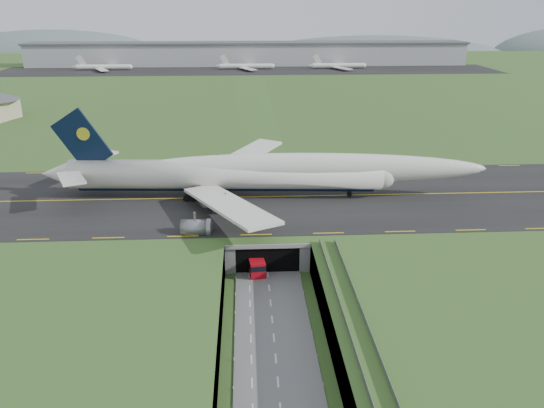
{
  "coord_description": "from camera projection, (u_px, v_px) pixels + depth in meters",
  "views": [
    {
      "loc": [
        -3.83,
        -80.72,
        48.09
      ],
      "look_at": [
        1.45,
        20.0,
        9.33
      ],
      "focal_mm": 35.0,
      "sensor_mm": 36.0,
      "label": 1
    }
  ],
  "objects": [
    {
      "name": "distant_hills",
      "position": [
        316.0,
        60.0,
        498.1
      ],
      "size": [
        700.0,
        91.0,
        60.0
      ],
      "color": "slate",
      "rests_on": "ground"
    },
    {
      "name": "trench_road",
      "position": [
        272.0,
        318.0,
        85.66
      ],
      "size": [
        12.0,
        75.0,
        0.2
      ],
      "primitive_type": "cube",
      "color": "slate",
      "rests_on": "ground"
    },
    {
      "name": "taxiway",
      "position": [
        263.0,
        197.0,
        121.26
      ],
      "size": [
        800.0,
        44.0,
        0.18
      ],
      "primitive_type": "cube",
      "color": "black",
      "rests_on": "airfield_deck"
    },
    {
      "name": "guideway",
      "position": [
        355.0,
        330.0,
        73.5
      ],
      "size": [
        3.0,
        53.0,
        7.05
      ],
      "color": "#A8A8A3",
      "rests_on": "ground"
    },
    {
      "name": "tunnel_portal",
      "position": [
        266.0,
        238.0,
        107.07
      ],
      "size": [
        17.0,
        22.3,
        6.0
      ],
      "color": "gray",
      "rests_on": "ground"
    },
    {
      "name": "airfield_deck",
      "position": [
        270.0,
        280.0,
        91.61
      ],
      "size": [
        800.0,
        800.0,
        6.0
      ],
      "primitive_type": "cube",
      "color": "gray",
      "rests_on": "ground"
    },
    {
      "name": "ground",
      "position": [
        270.0,
        295.0,
        92.68
      ],
      "size": [
        900.0,
        900.0,
        0.0
      ],
      "primitive_type": "plane",
      "color": "#395622",
      "rests_on": "ground"
    },
    {
      "name": "cargo_terminal",
      "position": [
        249.0,
        53.0,
        366.78
      ],
      "size": [
        320.0,
        67.0,
        15.6
      ],
      "color": "#B2B2B2",
      "rests_on": "ground"
    },
    {
      "name": "jumbo_jet",
      "position": [
        258.0,
        173.0,
        119.74
      ],
      "size": [
        100.85,
        63.63,
        21.08
      ],
      "rotation": [
        0.0,
        0.0,
        -0.06
      ],
      "color": "silver",
      "rests_on": "ground"
    },
    {
      "name": "shuttle_tram",
      "position": [
        256.0,
        263.0,
        100.28
      ],
      "size": [
        3.76,
        7.91,
        3.11
      ],
      "rotation": [
        0.0,
        0.0,
        0.12
      ],
      "color": "#B20B16",
      "rests_on": "ground"
    }
  ]
}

